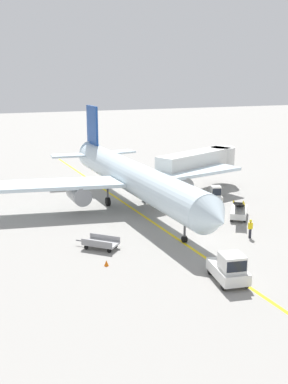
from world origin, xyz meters
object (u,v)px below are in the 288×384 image
pushback_tug (229,269)px  safety_cone_nose_right (149,201)px  jet_bridge (202,161)px  baggage_tug_near_wing (215,196)px  ground_crew_marshaller (250,228)px  airliner (131,176)px  baggage_cart_loaded (101,243)px  belt_loader_forward_hold (239,211)px  safety_cone_nose_left (106,263)px

pushback_tug → safety_cone_nose_right: pushback_tug is taller
jet_bridge → pushback_tug: (-11.68, -24.61, -2.55)m
baggage_tug_near_wing → ground_crew_marshaller: size_ratio=1.58×
airliner → ground_crew_marshaller: size_ratio=20.74×
jet_bridge → baggage_cart_loaded: jet_bridge is taller
jet_bridge → pushback_tug: jet_bridge is taller
belt_loader_forward_hold → baggage_cart_loaded: size_ratio=1.46×
baggage_cart_loaded → safety_cone_nose_right: bearing=51.2°
ground_crew_marshaller → safety_cone_nose_right: bearing=104.1°
baggage_tug_near_wing → belt_loader_forward_hold: 5.55m
baggage_tug_near_wing → ground_crew_marshaller: 11.28m
safety_cone_nose_left → safety_cone_nose_right: (10.02, 15.23, 0.00)m
airliner → belt_loader_forward_hold: 11.91m
jet_bridge → pushback_tug: bearing=-115.4°
jet_bridge → baggage_cart_loaded: 23.64m
baggage_tug_near_wing → safety_cone_nose_right: (-6.53, 3.33, -0.71)m
baggage_tug_near_wing → baggage_cart_loaded: size_ratio=0.83×
airliner → baggage_cart_loaded: (-6.82, -10.70, -2.95)m
baggage_cart_loaded → safety_cone_nose_right: (9.34, 11.63, -0.25)m
airliner → baggage_tug_near_wing: size_ratio=13.11×
pushback_tug → jet_bridge: bearing=64.6°
airliner → belt_loader_forward_hold: bearing=-43.0°
belt_loader_forward_hold → ground_crew_marshaller: (-2.42, -5.36, 0.13)m
baggage_cart_loaded → safety_cone_nose_left: size_ratio=7.41×
jet_bridge → baggage_cart_loaded: size_ratio=3.94×
baggage_tug_near_wing → ground_crew_marshaller: bearing=-105.3°
baggage_tug_near_wing → baggage_cart_loaded: (-15.87, -8.30, -0.46)m
ground_crew_marshaller → airliner: bearing=114.6°
baggage_cart_loaded → ground_crew_marshaller: (12.90, -2.58, 0.44)m
jet_bridge → safety_cone_nose_right: 9.86m
airliner → baggage_cart_loaded: 13.03m
airliner → pushback_tug: size_ratio=9.10×
baggage_tug_near_wing → ground_crew_marshaller: baggage_tug_near_wing is taller
safety_cone_nose_left → safety_cone_nose_right: bearing=56.7°
jet_bridge → belt_loader_forward_hold: (-2.64, -12.29, -2.77)m
belt_loader_forward_hold → safety_cone_nose_left: 17.24m
baggage_tug_near_wing → safety_cone_nose_left: bearing=-144.3°
baggage_cart_loaded → jet_bridge: bearing=40.0°
airliner → safety_cone_nose_left: bearing=-117.7°
pushback_tug → belt_loader_forward_hold: 15.29m
ground_crew_marshaller → safety_cone_nose_right: ground_crew_marshaller is taller
jet_bridge → baggage_tug_near_wing: bearing=-107.2°
belt_loader_forward_hold → baggage_cart_loaded: (-15.32, -2.78, -0.31)m
belt_loader_forward_hold → safety_cone_nose_right: belt_loader_forward_hold is taller
safety_cone_nose_left → baggage_tug_near_wing: bearing=35.7°
ground_crew_marshaller → safety_cone_nose_left: size_ratio=3.86×
pushback_tug → ground_crew_marshaller: size_ratio=2.28×
belt_loader_forward_hold → baggage_cart_loaded: 15.57m
safety_cone_nose_left → safety_cone_nose_right: same height
pushback_tug → ground_crew_marshaller: 9.61m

